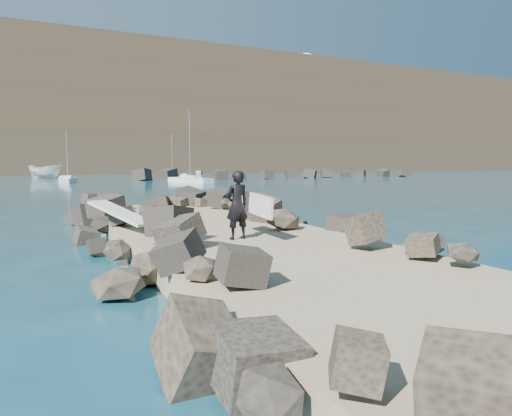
# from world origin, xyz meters

# --- Properties ---
(ground) EXTENTS (800.00, 800.00, 0.00)m
(ground) POSITION_xyz_m (0.00, 0.00, 0.00)
(ground) COLOR #0F384C
(ground) RESTS_ON ground
(jetty) EXTENTS (6.00, 26.00, 0.60)m
(jetty) POSITION_xyz_m (0.00, -2.00, 0.30)
(jetty) COLOR #8C7759
(jetty) RESTS_ON ground
(riprap_left) EXTENTS (2.60, 22.00, 1.00)m
(riprap_left) POSITION_xyz_m (-2.90, -1.50, 0.50)
(riprap_left) COLOR black
(riprap_left) RESTS_ON ground
(riprap_right) EXTENTS (2.60, 22.00, 1.00)m
(riprap_right) POSITION_xyz_m (2.90, -1.50, 0.50)
(riprap_right) COLOR black
(riprap_right) RESTS_ON ground
(breakwater_secondary) EXTENTS (52.00, 4.00, 1.20)m
(breakwater_secondary) POSITION_xyz_m (35.00, 55.00, 0.60)
(breakwater_secondary) COLOR black
(breakwater_secondary) RESTS_ON ground
(headland) EXTENTS (360.00, 140.00, 32.00)m
(headland) POSITION_xyz_m (10.00, 160.00, 16.00)
(headland) COLOR #2D4919
(headland) RESTS_ON ground
(surfboard_resting) EXTENTS (1.72, 2.65, 0.09)m
(surfboard_resting) POSITION_xyz_m (-2.93, 2.56, 1.04)
(surfboard_resting) COLOR silver
(surfboard_resting) RESTS_ON riprap_left
(boat_imported) EXTENTS (6.15, 5.38, 2.31)m
(boat_imported) POSITION_xyz_m (-3.36, 71.62, 1.16)
(boat_imported) COLOR silver
(boat_imported) RESTS_ON ground
(surfer_with_board) EXTENTS (0.89, 2.34, 1.88)m
(surfer_with_board) POSITION_xyz_m (-0.25, -0.46, 1.55)
(surfer_with_board) COLOR black
(surfer_with_board) RESTS_ON jetty
(radome) EXTENTS (10.62, 10.62, 16.81)m
(radome) POSITION_xyz_m (101.43, 158.04, 41.77)
(radome) COLOR white
(radome) RESTS_ON headland
(sailboat_f) EXTENTS (1.61, 5.14, 6.31)m
(sailboat_f) POSITION_xyz_m (29.69, 92.08, 0.35)
(sailboat_f) COLOR white
(sailboat_f) RESTS_ON ground
(sailboat_b) EXTENTS (2.57, 5.71, 6.88)m
(sailboat_b) POSITION_xyz_m (-1.16, 52.44, 0.35)
(sailboat_b) COLOR white
(sailboat_b) RESTS_ON ground
(sailboat_c) EXTENTS (4.04, 8.11, 9.50)m
(sailboat_c) POSITION_xyz_m (13.21, 45.46, 0.35)
(sailboat_c) COLOR white
(sailboat_c) RESTS_ON ground
(sailboat_d) EXTENTS (4.12, 7.26, 8.65)m
(sailboat_d) POSITION_xyz_m (20.92, 81.44, 0.35)
(sailboat_d) COLOR white
(sailboat_d) RESTS_ON ground
(headland_buildings) EXTENTS (137.50, 30.50, 5.00)m
(headland_buildings) POSITION_xyz_m (16.81, 152.19, 33.97)
(headland_buildings) COLOR white
(headland_buildings) RESTS_ON headland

